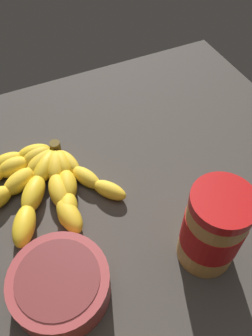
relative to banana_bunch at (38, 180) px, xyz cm
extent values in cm
cube|color=#38332D|center=(13.30, -9.41, -3.74)|extent=(81.25, 76.54, 4.03)
ellipsoid|color=yellow|center=(0.99, 6.24, 0.06)|extent=(6.75, 4.08, 3.57)
ellipsoid|color=yellow|center=(-4.18, 6.15, 0.06)|extent=(6.86, 4.29, 3.57)
ellipsoid|color=yellow|center=(1.29, 5.24, 0.08)|extent=(6.41, 4.58, 3.60)
ellipsoid|color=yellow|center=(-3.36, 4.67, 0.08)|extent=(6.11, 4.01, 3.60)
ellipsoid|color=yellow|center=(1.56, 3.66, 0.02)|extent=(7.53, 6.57, 3.49)
ellipsoid|color=yellow|center=(-3.11, 1.04, 0.02)|extent=(7.56, 6.07, 3.49)
ellipsoid|color=yellow|center=(2.09, 2.39, 0.05)|extent=(7.75, 8.25, 3.55)
ellipsoid|color=yellow|center=(-1.62, -2.62, 0.05)|extent=(7.20, 8.49, 3.55)
ellipsoid|color=yellow|center=(-4.63, -8.08, 0.05)|extent=(6.52, 8.58, 3.55)
ellipsoid|color=gold|center=(3.75, 1.75, 0.01)|extent=(5.49, 7.90, 3.48)
ellipsoid|color=gold|center=(2.59, -3.85, 0.01)|extent=(4.19, 7.50, 3.48)
ellipsoid|color=gold|center=(2.58, -9.56, 0.01)|extent=(4.19, 7.50, 3.48)
ellipsoid|color=yellow|center=(4.97, 1.86, -0.05)|extent=(3.51, 6.50, 3.34)
ellipsoid|color=yellow|center=(4.34, -3.21, -0.05)|extent=(4.66, 6.99, 3.34)
ellipsoid|color=yellow|center=(2.74, -8.06, -0.05)|extent=(5.65, 7.21, 3.34)
ellipsoid|color=yellow|center=(6.14, 1.97, -0.30)|extent=(4.43, 6.98, 2.85)
ellipsoid|color=yellow|center=(7.95, -2.84, -0.30)|extent=(5.41, 7.06, 2.85)
ellipsoid|color=yellow|center=(10.66, -7.21, -0.30)|extent=(6.19, 6.86, 2.85)
cylinder|color=brown|center=(5.07, 5.92, 0.08)|extent=(2.00, 2.00, 3.00)
cylinder|color=#BF8442|center=(19.82, -23.60, 5.02)|extent=(8.57, 8.57, 13.49)
cylinder|color=#B71414|center=(19.82, -23.60, 5.70)|extent=(8.74, 8.74, 6.07)
cylinder|color=#B71414|center=(19.82, -23.60, 12.61)|extent=(8.70, 8.70, 1.69)
cylinder|color=#993838|center=(-2.35, -20.04, 0.75)|extent=(14.29, 14.29, 4.94)
cylinder|color=maroon|center=(-2.35, -20.04, 1.15)|extent=(11.72, 11.72, 4.44)
camera|label=1|loc=(-1.31, -40.01, 49.00)|focal=36.78mm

